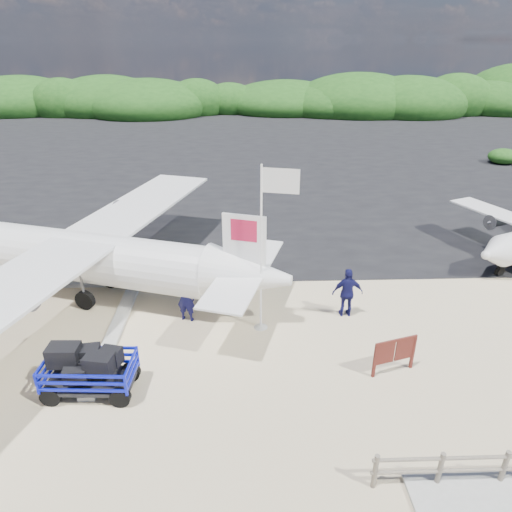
{
  "coord_description": "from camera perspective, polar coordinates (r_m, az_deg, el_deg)",
  "views": [
    {
      "loc": [
        0.03,
        -12.18,
        9.41
      ],
      "look_at": [
        0.6,
        4.38,
        1.53
      ],
      "focal_mm": 32.0,
      "sensor_mm": 36.0,
      "label": 1
    }
  ],
  "objects": [
    {
      "name": "aircraft_large",
      "position": [
        35.49,
        14.41,
        9.26
      ],
      "size": [
        22.03,
        22.03,
        5.27
      ],
      "primitive_type": null,
      "rotation": [
        0.0,
        0.0,
        2.84
      ],
      "color": "#B2B2B2",
      "rests_on": "ground"
    },
    {
      "name": "baggage_cart",
      "position": [
        14.86,
        -19.63,
        -15.67
      ],
      "size": [
        2.85,
        1.73,
        1.38
      ],
      "primitive_type": null,
      "rotation": [
        0.0,
        0.0,
        -0.06
      ],
      "color": "#0D16C3",
      "rests_on": "ground"
    },
    {
      "name": "aircraft_small",
      "position": [
        49.54,
        -11.86,
        13.96
      ],
      "size": [
        10.13,
        10.13,
        2.78
      ],
      "primitive_type": null,
      "rotation": [
        0.0,
        0.0,
        3.54
      ],
      "color": "#B2B2B2",
      "rests_on": "ground"
    },
    {
      "name": "ground",
      "position": [
        15.39,
        -1.71,
        -12.27
      ],
      "size": [
        160.0,
        160.0,
        0.0
      ],
      "primitive_type": "plane",
      "color": "beige"
    },
    {
      "name": "asphalt_apron",
      "position": [
        43.22,
        -2.01,
        12.84
      ],
      "size": [
        90.0,
        50.0,
        0.04
      ],
      "primitive_type": null,
      "color": "#B2B2B2",
      "rests_on": "ground"
    },
    {
      "name": "crew_b",
      "position": [
        18.24,
        -3.0,
        -2.38
      ],
      "size": [
        1.08,
        0.97,
        1.82
      ],
      "primitive_type": "imported",
      "rotation": [
        0.0,
        0.0,
        2.76
      ],
      "color": "#14144B",
      "rests_on": "ground"
    },
    {
      "name": "signboard",
      "position": [
        15.32,
        16.59,
        -13.72
      ],
      "size": [
        1.52,
        0.58,
        1.27
      ],
      "primitive_type": null,
      "rotation": [
        0.0,
        0.0,
        0.29
      ],
      "color": "#5E221A",
      "rests_on": "ground"
    },
    {
      "name": "fence",
      "position": [
        13.26,
        28.11,
        -23.7
      ],
      "size": [
        6.4,
        2.0,
        1.1
      ],
      "primitive_type": null,
      "color": "#B2B2B2",
      "rests_on": "ground"
    },
    {
      "name": "crew_c",
      "position": [
        17.2,
        11.37,
        -4.52
      ],
      "size": [
        1.13,
        0.48,
        1.93
      ],
      "primitive_type": "imported",
      "rotation": [
        0.0,
        0.0,
        3.14
      ],
      "color": "#14144B",
      "rests_on": "ground"
    },
    {
      "name": "crew_a",
      "position": [
        16.82,
        -8.78,
        -5.17
      ],
      "size": [
        0.77,
        0.61,
        1.87
      ],
      "primitive_type": "imported",
      "rotation": [
        0.0,
        0.0,
        2.88
      ],
      "color": "#14144B",
      "rests_on": "ground"
    },
    {
      "name": "vegetation_band",
      "position": [
        67.84,
        -2.07,
        17.44
      ],
      "size": [
        124.0,
        8.0,
        4.4
      ],
      "primitive_type": null,
      "color": "#B2B2B2",
      "rests_on": "ground"
    },
    {
      "name": "flagpole",
      "position": [
        16.69,
        0.59,
        -8.89
      ],
      "size": [
        1.28,
        0.77,
        5.97
      ],
      "primitive_type": null,
      "rotation": [
        0.0,
        0.0,
        -0.24
      ],
      "color": "white",
      "rests_on": "ground"
    }
  ]
}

